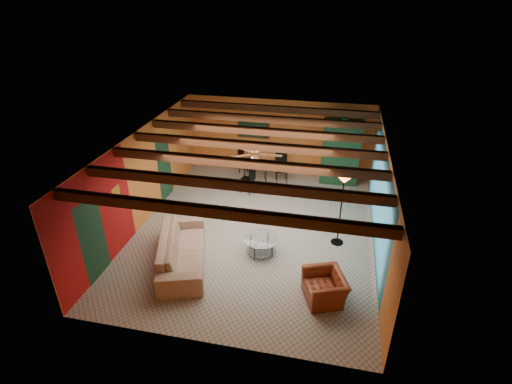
% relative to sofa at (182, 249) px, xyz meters
% --- Properties ---
extents(room, '(6.52, 8.01, 2.71)m').
position_rel_sofa_xyz_m(room, '(1.46, 1.84, 1.97)').
color(room, gray).
rests_on(room, ground).
extents(sofa, '(1.84, 2.88, 0.78)m').
position_rel_sofa_xyz_m(sofa, '(0.00, 0.00, 0.00)').
color(sofa, '#967260').
rests_on(sofa, ground).
extents(armchair, '(1.12, 1.19, 0.62)m').
position_rel_sofa_xyz_m(armchair, '(3.54, -0.54, -0.08)').
color(armchair, maroon).
rests_on(armchair, ground).
extents(coffee_table, '(1.20, 1.20, 0.46)m').
position_rel_sofa_xyz_m(coffee_table, '(1.85, 0.78, -0.16)').
color(coffee_table, silver).
rests_on(coffee_table, ground).
extents(dining_table, '(2.53, 2.53, 1.07)m').
position_rel_sofa_xyz_m(dining_table, '(0.92, 4.76, 0.14)').
color(dining_table, white).
rests_on(dining_table, ground).
extents(armoire, '(1.23, 0.61, 2.15)m').
position_rel_sofa_xyz_m(armoire, '(3.66, 5.43, 0.68)').
color(armoire, brown).
rests_on(armoire, ground).
extents(floor_lamp, '(0.53, 0.53, 2.04)m').
position_rel_sofa_xyz_m(floor_lamp, '(3.76, 1.66, 0.63)').
color(floor_lamp, black).
rests_on(floor_lamp, ground).
extents(ceiling_fan, '(1.50, 1.50, 0.44)m').
position_rel_sofa_xyz_m(ceiling_fan, '(1.46, 1.73, 1.97)').
color(ceiling_fan, '#472614').
rests_on(ceiling_fan, ceiling).
extents(painting, '(1.05, 0.03, 0.65)m').
position_rel_sofa_xyz_m(painting, '(0.56, 5.69, 1.26)').
color(painting, black).
rests_on(painting, wall_back).
extents(potted_plant, '(0.51, 0.48, 0.46)m').
position_rel_sofa_xyz_m(potted_plant, '(3.66, 5.43, 1.98)').
color(potted_plant, '#26661E').
rests_on(potted_plant, armoire).
extents(vase, '(0.23, 0.23, 0.18)m').
position_rel_sofa_xyz_m(vase, '(0.92, 4.76, 0.77)').
color(vase, orange).
rests_on(vase, dining_table).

